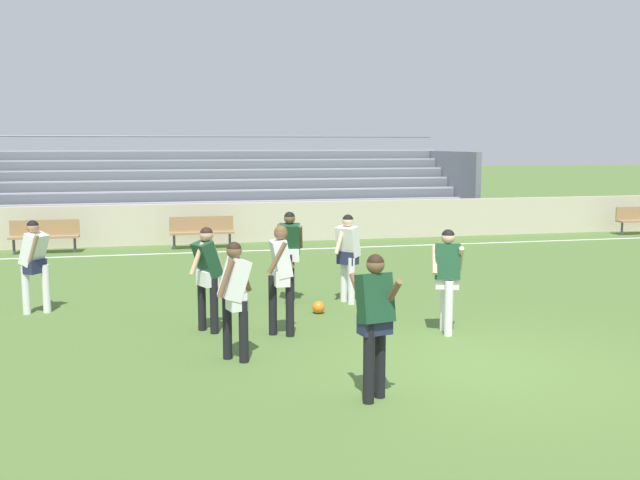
% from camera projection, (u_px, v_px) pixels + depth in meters
% --- Properties ---
extents(ground_plane, '(160.00, 160.00, 0.00)m').
position_uv_depth(ground_plane, '(481.00, 367.00, 9.54)').
color(ground_plane, '#4C6B30').
extents(field_line_sideline, '(44.00, 0.12, 0.01)m').
position_uv_depth(field_line_sideline, '(309.00, 249.00, 20.23)').
color(field_line_sideline, white).
rests_on(field_line_sideline, ground).
extents(sideline_wall, '(48.00, 0.16, 1.20)m').
position_uv_depth(sideline_wall, '(297.00, 221.00, 21.87)').
color(sideline_wall, beige).
rests_on(sideline_wall, ground).
extents(bleacher_stand, '(16.52, 4.83, 3.25)m').
position_uv_depth(bleacher_stand, '(231.00, 189.00, 24.81)').
color(bleacher_stand, '#9EA3AD').
rests_on(bleacher_stand, ground).
extents(bench_centre_sideline, '(1.80, 0.40, 0.90)m').
position_uv_depth(bench_centre_sideline, '(44.00, 233.00, 19.39)').
color(bench_centre_sideline, '#99754C').
rests_on(bench_centre_sideline, ground).
extents(bench_near_wall_gap, '(1.80, 0.40, 0.90)m').
position_uv_depth(bench_near_wall_gap, '(202.00, 229.00, 20.32)').
color(bench_near_wall_gap, '#99754C').
rests_on(bench_near_wall_gap, ground).
extents(player_white_wide_left, '(0.63, 0.49, 1.66)m').
position_uv_depth(player_white_wide_left, '(348.00, 251.00, 13.27)').
color(player_white_wide_left, white).
rests_on(player_white_wide_left, ground).
extents(player_dark_challenging, '(0.54, 0.45, 1.71)m').
position_uv_depth(player_dark_challenging, '(290.00, 248.00, 13.32)').
color(player_dark_challenging, black).
rests_on(player_dark_challenging, ground).
extents(player_dark_deep_cover, '(0.48, 0.60, 1.72)m').
position_uv_depth(player_dark_deep_cover, '(375.00, 314.00, 8.18)').
color(player_dark_deep_cover, black).
rests_on(player_dark_deep_cover, ground).
extents(player_dark_wide_right, '(0.61, 0.46, 1.64)m').
position_uv_depth(player_dark_wide_right, '(447.00, 272.00, 11.13)').
color(player_dark_wide_right, white).
rests_on(player_dark_wide_right, ground).
extents(player_white_dropping_back, '(0.49, 0.44, 1.72)m').
position_uv_depth(player_white_dropping_back, '(281.00, 270.00, 10.98)').
color(player_white_dropping_back, black).
rests_on(player_white_dropping_back, ground).
extents(player_dark_trailing_run, '(0.59, 0.50, 1.67)m').
position_uv_depth(player_dark_trailing_run, '(207.00, 270.00, 11.20)').
color(player_dark_trailing_run, black).
rests_on(player_dark_trailing_run, ground).
extents(player_white_overlapping, '(0.53, 0.47, 1.65)m').
position_uv_depth(player_white_overlapping, '(235.00, 291.00, 9.71)').
color(player_white_overlapping, black).
rests_on(player_white_overlapping, ground).
extents(player_white_on_ball, '(0.53, 0.63, 1.64)m').
position_uv_depth(player_white_on_ball, '(34.00, 258.00, 12.44)').
color(player_white_on_ball, white).
rests_on(player_white_on_ball, ground).
extents(soccer_ball, '(0.22, 0.22, 0.22)m').
position_uv_depth(soccer_ball, '(318.00, 307.00, 12.54)').
color(soccer_ball, orange).
rests_on(soccer_ball, ground).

